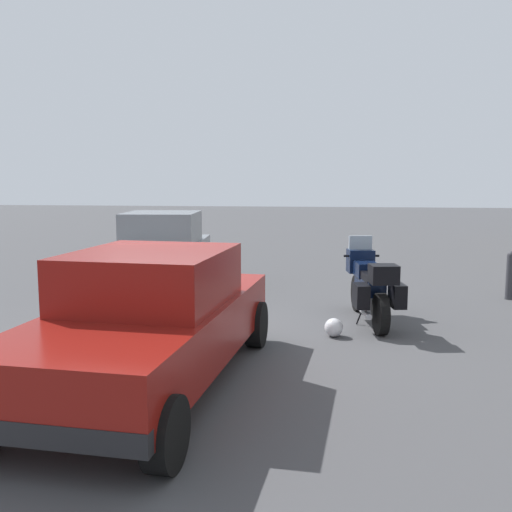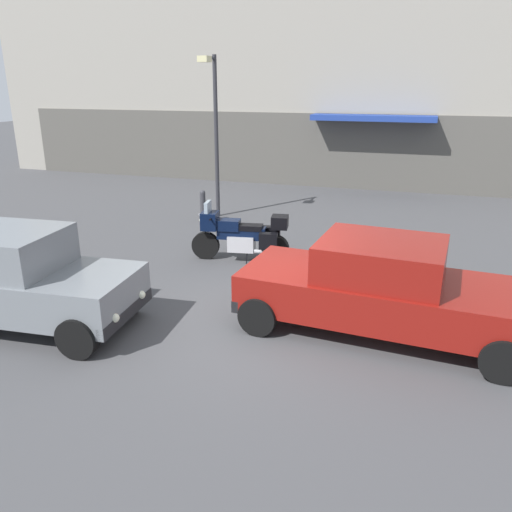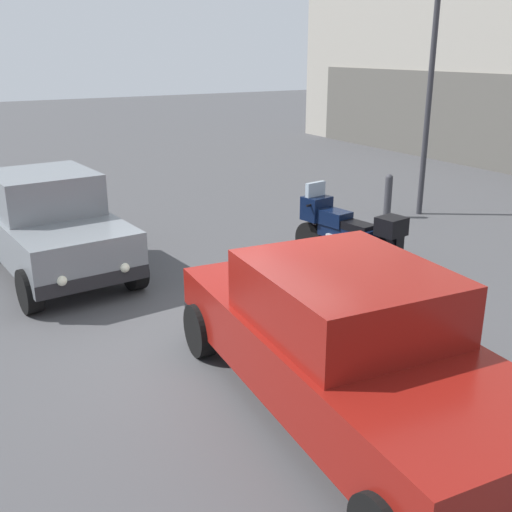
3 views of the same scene
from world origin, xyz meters
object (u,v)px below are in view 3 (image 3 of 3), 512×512
car_sedan_far (345,343)px  bollard_curbside (388,195)px  motorcycle (348,234)px  helmet (355,287)px  car_hatchback_near (49,224)px  streetlamp_curbside (425,82)px

car_sedan_far → bollard_curbside: bearing=-40.3°
motorcycle → car_sedan_far: (3.30, -2.66, 0.16)m
helmet → bollard_curbside: bollard_curbside is taller
car_sedan_far → motorcycle: bearing=-34.0°
motorcycle → bollard_curbside: bearing=-61.4°
motorcycle → car_hatchback_near: 4.85m
car_hatchback_near → bollard_curbside: car_hatchback_near is taller
motorcycle → car_sedan_far: car_sedan_far is taller
motorcycle → helmet: (0.94, -0.58, -0.48)m
car_hatchback_near → car_sedan_far: bearing=10.7°
helmet → bollard_curbside: 4.69m
car_hatchback_near → bollard_curbside: 7.08m
car_hatchback_near → motorcycle: bearing=55.7°
car_sedan_far → bollard_curbside: 7.82m
motorcycle → streetlamp_curbside: 4.67m
car_sedan_far → streetlamp_curbside: (-5.38, 6.20, 2.05)m
motorcycle → car_sedan_far: bearing=132.1°
helmet → car_sedan_far: 3.21m
motorcycle → streetlamp_curbside: bearing=-68.7°
motorcycle → helmet: bearing=139.2°
motorcycle → helmet: motorcycle is taller
car_hatchback_near → helmet: bearing=42.8°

